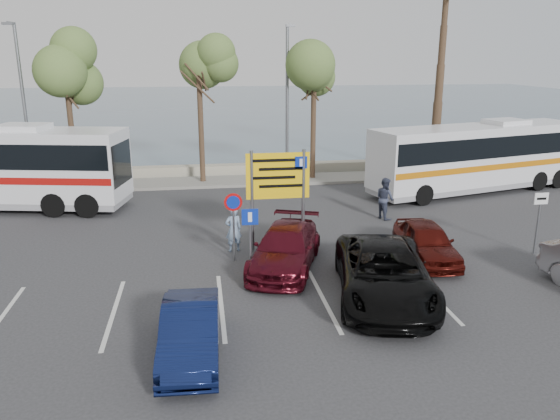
{
  "coord_description": "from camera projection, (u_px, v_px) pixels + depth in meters",
  "views": [
    {
      "loc": [
        -1.62,
        -14.91,
        6.73
      ],
      "look_at": [
        1.05,
        3.0,
        1.53
      ],
      "focal_mm": 35.0,
      "sensor_mm": 36.0,
      "label": 1
    }
  ],
  "objects": [
    {
      "name": "ground",
      "position": [
        260.0,
        288.0,
        16.26
      ],
      "size": [
        120.0,
        120.0,
        0.0
      ],
      "primitive_type": "plane",
      "color": "#2F2E31",
      "rests_on": "ground"
    },
    {
      "name": "kerb_strip",
      "position": [
        231.0,
        181.0,
        29.55
      ],
      "size": [
        44.0,
        2.4,
        0.15
      ],
      "primitive_type": "cube",
      "color": "gray",
      "rests_on": "ground"
    },
    {
      "name": "seawall",
      "position": [
        229.0,
        170.0,
        31.39
      ],
      "size": [
        48.0,
        0.8,
        0.6
      ],
      "primitive_type": "cube",
      "color": "#9C957D",
      "rests_on": "ground"
    },
    {
      "name": "sea",
      "position": [
        210.0,
        106.0,
        73.3
      ],
      "size": [
        140.0,
        140.0,
        0.0
      ],
      "primitive_type": "plane",
      "color": "#445B6D",
      "rests_on": "ground"
    },
    {
      "name": "tree_left",
      "position": [
        65.0,
        69.0,
        26.78
      ],
      "size": [
        3.2,
        3.2,
        7.2
      ],
      "color": "#382619",
      "rests_on": "kerb_strip"
    },
    {
      "name": "tree_mid",
      "position": [
        198.0,
        55.0,
        27.52
      ],
      "size": [
        3.2,
        3.2,
        8.0
      ],
      "color": "#382619",
      "rests_on": "kerb_strip"
    },
    {
      "name": "tree_right",
      "position": [
        314.0,
        65.0,
        28.5
      ],
      "size": [
        3.2,
        3.2,
        7.4
      ],
      "color": "#382619",
      "rests_on": "kerb_strip"
    },
    {
      "name": "street_lamp_left",
      "position": [
        23.0,
        99.0,
        26.43
      ],
      "size": [
        0.45,
        1.15,
        8.01
      ],
      "color": "slate",
      "rests_on": "kerb_strip"
    },
    {
      "name": "street_lamp_right",
      "position": [
        287.0,
        96.0,
        28.27
      ],
      "size": [
        0.45,
        1.15,
        8.01
      ],
      "color": "slate",
      "rests_on": "kerb_strip"
    },
    {
      "name": "direction_sign",
      "position": [
        278.0,
        184.0,
        18.77
      ],
      "size": [
        2.2,
        0.12,
        3.6
      ],
      "color": "slate",
      "rests_on": "ground"
    },
    {
      "name": "sign_no_stop",
      "position": [
        233.0,
        216.0,
        18.0
      ],
      "size": [
        0.6,
        0.08,
        2.35
      ],
      "color": "slate",
      "rests_on": "ground"
    },
    {
      "name": "sign_parking",
      "position": [
        250.0,
        233.0,
        16.58
      ],
      "size": [
        0.5,
        0.07,
        2.25
      ],
      "color": "slate",
      "rests_on": "ground"
    },
    {
      "name": "sign_taxi",
      "position": [
        539.0,
        215.0,
        18.67
      ],
      "size": [
        0.5,
        0.07,
        2.2
      ],
      "color": "slate",
      "rests_on": "ground"
    },
    {
      "name": "lane_markings",
      "position": [
        223.0,
        305.0,
        15.14
      ],
      "size": [
        12.02,
        4.2,
        0.01
      ],
      "primitive_type": null,
      "color": "silver",
      "rests_on": "ground"
    },
    {
      "name": "coach_bus_right",
      "position": [
        476.0,
        159.0,
        27.22
      ],
      "size": [
        11.66,
        5.3,
        3.56
      ],
      "color": "silver",
      "rests_on": "ground"
    },
    {
      "name": "car_blue",
      "position": [
        190.0,
        331.0,
        12.48
      ],
      "size": [
        1.43,
        3.76,
        1.22
      ],
      "primitive_type": "imported",
      "rotation": [
        0.0,
        0.0,
        -0.04
      ],
      "color": "#0D1740",
      "rests_on": "ground"
    },
    {
      "name": "car_maroon",
      "position": [
        285.0,
        248.0,
        17.64
      ],
      "size": [
        3.34,
        5.01,
        1.35
      ],
      "primitive_type": "imported",
      "rotation": [
        0.0,
        0.0,
        -0.34
      ],
      "color": "#4C0C17",
      "rests_on": "ground"
    },
    {
      "name": "car_red",
      "position": [
        426.0,
        242.0,
        18.33
      ],
      "size": [
        1.84,
        3.92,
        1.3
      ],
      "primitive_type": "imported",
      "rotation": [
        0.0,
        0.0,
        -0.08
      ],
      "color": "#450D09",
      "rests_on": "ground"
    },
    {
      "name": "suv_black",
      "position": [
        384.0,
        273.0,
        15.39
      ],
      "size": [
        3.61,
        5.93,
        1.54
      ],
      "primitive_type": "imported",
      "rotation": [
        0.0,
        0.0,
        -0.2
      ],
      "color": "black",
      "rests_on": "ground"
    },
    {
      "name": "pedestrian_near",
      "position": [
        233.0,
        229.0,
        19.12
      ],
      "size": [
        0.65,
        0.5,
        1.62
      ],
      "primitive_type": "imported",
      "rotation": [
        0.0,
        0.0,
        3.34
      ],
      "color": "#7B95B4",
      "rests_on": "ground"
    },
    {
      "name": "pedestrian_far",
      "position": [
        385.0,
        198.0,
        22.93
      ],
      "size": [
        0.9,
        1.02,
        1.76
      ],
      "primitive_type": "imported",
      "rotation": [
        0.0,
        0.0,
        1.89
      ],
      "color": "#383E54",
      "rests_on": "ground"
    }
  ]
}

